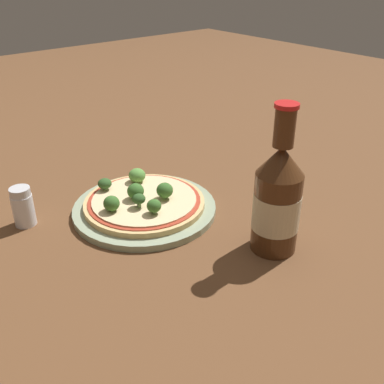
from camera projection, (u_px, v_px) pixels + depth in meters
name	position (u px, v px, depth m)	size (l,w,h in m)	color
ground_plane	(145.00, 211.00, 0.79)	(3.00, 3.00, 0.00)	brown
plate	(145.00, 207.00, 0.79)	(0.25, 0.25, 0.01)	#93A384
pizza	(145.00, 201.00, 0.79)	(0.21, 0.21, 0.01)	tan
broccoli_floret_0	(165.00, 190.00, 0.77)	(0.03, 0.03, 0.03)	#7A9E5B
broccoli_floret_1	(137.00, 175.00, 0.83)	(0.03, 0.03, 0.03)	#7A9E5B
broccoli_floret_2	(139.00, 199.00, 0.75)	(0.02, 0.02, 0.02)	#7A9E5B
broccoli_floret_3	(154.00, 206.00, 0.73)	(0.02, 0.02, 0.03)	#7A9E5B
broccoli_floret_4	(136.00, 191.00, 0.77)	(0.03, 0.03, 0.03)	#7A9E5B
broccoli_floret_5	(110.00, 202.00, 0.74)	(0.03, 0.03, 0.03)	#7A9E5B
broccoli_floret_6	(105.00, 184.00, 0.80)	(0.02, 0.02, 0.02)	#7A9E5B
beer_bottle	(277.00, 199.00, 0.66)	(0.07, 0.07, 0.23)	#472814
pepper_shaker	(23.00, 207.00, 0.74)	(0.03, 0.03, 0.07)	silver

